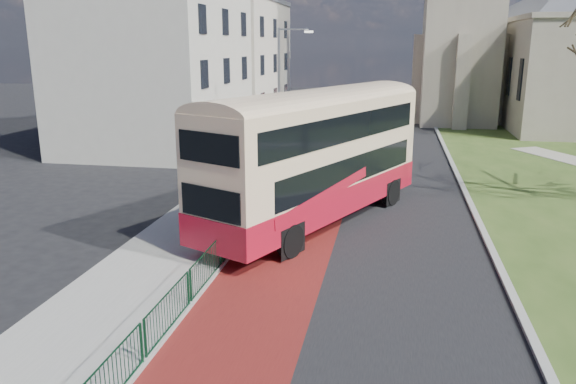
# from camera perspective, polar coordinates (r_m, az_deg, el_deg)

# --- Properties ---
(ground) EXTENTS (160.00, 160.00, 0.00)m
(ground) POSITION_cam_1_polar(r_m,az_deg,el_deg) (17.54, 1.76, -9.36)
(ground) COLOR black
(ground) RESTS_ON ground
(road_carriageway) EXTENTS (9.00, 120.00, 0.01)m
(road_carriageway) POSITION_cam_1_polar(r_m,az_deg,el_deg) (36.54, 9.01, 3.30)
(road_carriageway) COLOR black
(road_carriageway) RESTS_ON ground
(bus_lane) EXTENTS (3.40, 120.00, 0.01)m
(bus_lane) POSITION_cam_1_polar(r_m,az_deg,el_deg) (36.70, 4.79, 3.49)
(bus_lane) COLOR #591414
(bus_lane) RESTS_ON ground
(pavement_west) EXTENTS (4.00, 120.00, 0.12)m
(pavement_west) POSITION_cam_1_polar(r_m,az_deg,el_deg) (37.26, -1.04, 3.79)
(pavement_west) COLOR gray
(pavement_west) RESTS_ON ground
(kerb_west) EXTENTS (0.25, 120.00, 0.13)m
(kerb_west) POSITION_cam_1_polar(r_m,az_deg,el_deg) (36.92, 2.01, 3.69)
(kerb_west) COLOR #999993
(kerb_west) RESTS_ON ground
(kerb_east) EXTENTS (0.25, 80.00, 0.13)m
(kerb_east) POSITION_cam_1_polar(r_m,az_deg,el_deg) (38.65, 15.96, 3.63)
(kerb_east) COLOR #999993
(kerb_east) RESTS_ON ground
(pedestrian_railing) EXTENTS (0.07, 24.00, 1.12)m
(pedestrian_railing) POSITION_cam_1_polar(r_m,az_deg,el_deg) (21.58, -4.33, -3.12)
(pedestrian_railing) COLOR #0D3A20
(pedestrian_railing) RESTS_ON ground
(street_block_near) EXTENTS (10.30, 14.30, 13.00)m
(street_block_near) POSITION_cam_1_polar(r_m,az_deg,el_deg) (41.24, -13.18, 13.51)
(street_block_near) COLOR beige
(street_block_near) RESTS_ON ground
(street_block_far) EXTENTS (10.30, 16.30, 11.50)m
(street_block_far) POSITION_cam_1_polar(r_m,az_deg,el_deg) (56.29, -6.47, 13.28)
(street_block_far) COLOR beige
(street_block_far) RESTS_ON ground
(streetlamp) EXTENTS (2.13, 0.18, 8.00)m
(streetlamp) POSITION_cam_1_polar(r_m,az_deg,el_deg) (34.58, -0.68, 10.52)
(streetlamp) COLOR gray
(streetlamp) RESTS_ON pavement_west
(bus) EXTENTS (7.88, 12.63, 5.25)m
(bus) POSITION_cam_1_polar(r_m,az_deg,el_deg) (22.58, 3.01, 4.12)
(bus) COLOR #A80F23
(bus) RESTS_ON ground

